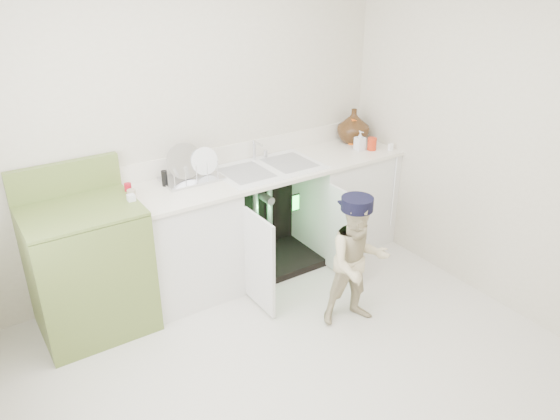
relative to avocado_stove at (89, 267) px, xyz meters
name	(u,v)px	position (x,y,z in m)	size (l,w,h in m)	color
ground	(296,366)	(0.96, -1.18, -0.49)	(3.50, 3.50, 0.00)	beige
room_shell	(299,194)	(0.96, -1.18, 0.76)	(6.00, 5.50, 1.26)	beige
counter_run	(271,215)	(1.53, 0.03, -0.02)	(2.44, 1.02, 1.21)	white
avocado_stove	(89,267)	(0.00, 0.00, 0.00)	(0.76, 0.65, 1.18)	olive
repair_worker	(358,261)	(1.62, -0.99, 0.01)	(0.56, 0.92, 0.99)	beige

